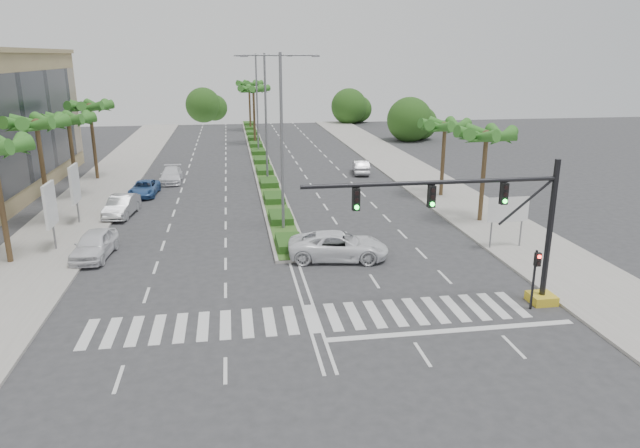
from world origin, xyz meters
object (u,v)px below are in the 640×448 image
at_px(car_crossing, 338,246).
at_px(car_right, 361,167).
at_px(car_parked_b, 122,206).
at_px(car_parked_a, 94,245).
at_px(car_parked_d, 171,175).
at_px(car_parked_c, 144,188).

xyz_separation_m(car_crossing, car_right, (7.13, 25.03, -0.12)).
bearing_deg(car_right, car_crossing, 82.02).
bearing_deg(car_parked_b, car_right, 38.30).
distance_m(car_parked_a, car_parked_d, 21.43).
height_order(car_parked_c, car_parked_d, car_parked_d).
height_order(car_parked_a, car_parked_d, car_parked_a).
xyz_separation_m(car_parked_c, car_right, (20.85, 6.48, 0.06)).
bearing_deg(car_parked_a, car_parked_b, 95.28).
height_order(car_parked_a, car_parked_c, car_parked_a).
height_order(car_parked_a, car_crossing, car_crossing).
distance_m(car_parked_c, car_parked_d, 5.60).
height_order(car_parked_d, car_crossing, car_crossing).
height_order(car_parked_b, car_right, car_parked_b).
distance_m(car_parked_c, car_right, 21.83).
bearing_deg(car_parked_b, car_crossing, -32.27).
relative_size(car_crossing, car_right, 1.38).
relative_size(car_parked_b, car_right, 1.11).
height_order(car_parked_b, car_parked_d, car_parked_b).
bearing_deg(car_crossing, car_parked_b, 60.01).
relative_size(car_parked_d, car_crossing, 0.81).
relative_size(car_parked_c, car_parked_d, 0.97).
distance_m(car_parked_b, car_parked_d, 12.13).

